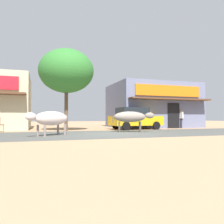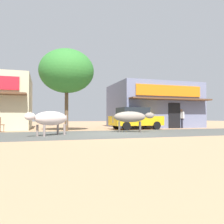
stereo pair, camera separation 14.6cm
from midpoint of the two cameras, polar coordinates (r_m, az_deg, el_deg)
ground at (r=12.51m, az=0.75°, el=-5.52°), size 80.00×80.00×0.00m
asphalt_road at (r=12.51m, az=0.75°, el=-5.51°), size 72.00×5.82×0.00m
storefront_right_club at (r=21.61m, az=10.55°, el=1.55°), size 7.52×6.64×3.99m
roadside_tree at (r=15.53m, az=-11.21°, el=10.12°), size 3.65×3.65×5.46m
parked_hatchback_car at (r=17.02m, az=6.15°, el=-1.58°), size 3.98×2.20×1.64m
cow_near_brown at (r=11.48m, az=-15.06°, el=-1.62°), size 2.27×2.02×1.21m
cow_far_dark at (r=13.81m, az=5.10°, el=-1.29°), size 2.51×1.31×1.27m
pedestrian_by_shop at (r=19.80m, az=17.48°, el=-1.20°), size 0.39×0.61×1.61m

